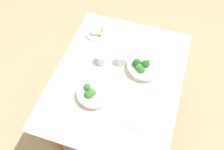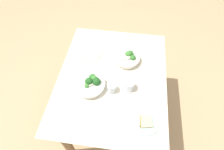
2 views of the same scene
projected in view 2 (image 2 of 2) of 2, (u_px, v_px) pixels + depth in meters
name	position (u px, v px, depth m)	size (l,w,h in m)	color
ground_plane	(112.00, 116.00, 2.12)	(6.00, 6.00, 0.00)	tan
dining_table	(112.00, 87.00, 1.61)	(1.12, 0.88, 0.78)	beige
broccoli_bowl_far	(127.00, 58.00, 1.57)	(0.23, 0.23, 0.10)	silver
broccoli_bowl_near	(90.00, 84.00, 1.41)	(0.24, 0.24, 0.10)	white
bread_side_plate	(145.00, 122.00, 1.26)	(0.19, 0.19, 0.04)	#99C6D1
water_glass_center	(111.00, 88.00, 1.39)	(0.07, 0.07, 0.08)	silver
water_glass_side	(129.00, 85.00, 1.40)	(0.08, 0.08, 0.08)	silver
fork_by_far_bowl	(145.00, 97.00, 1.38)	(0.09, 0.05, 0.00)	#B7B7BC
fork_by_near_bowl	(74.00, 117.00, 1.29)	(0.07, 0.08, 0.00)	#B7B7BC
table_knife_left	(102.00, 46.00, 1.70)	(0.22, 0.01, 0.00)	#B7B7BC
napkin_folded_upper	(93.00, 53.00, 1.65)	(0.19, 0.16, 0.01)	#B1A997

